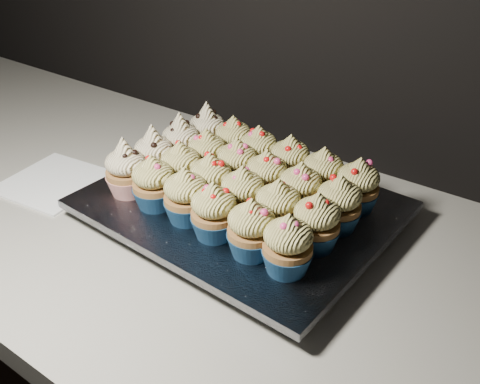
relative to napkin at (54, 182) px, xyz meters
The scene contains 28 objects.
worktop 0.34m from the napkin, ahead, with size 2.44×0.64×0.04m, color beige.
napkin is the anchor object (origin of this frame).
baking_tray 0.33m from the napkin, 16.42° to the left, with size 0.40×0.30×0.02m, color black.
foil_lining 0.34m from the napkin, 16.42° to the left, with size 0.43×0.34×0.01m, color silver.
cupcake_0 0.18m from the napkin, ahead, with size 0.06×0.06×0.10m.
cupcake_1 0.24m from the napkin, ahead, with size 0.06×0.06×0.08m.
cupcake_2 0.30m from the napkin, ahead, with size 0.06×0.06×0.08m.
cupcake_3 0.35m from the napkin, ahead, with size 0.06×0.06×0.08m.
cupcake_4 0.41m from the napkin, ahead, with size 0.06×0.06×0.08m.
cupcake_5 0.47m from the napkin, ahead, with size 0.06×0.06×0.08m.
cupcake_6 0.20m from the napkin, 22.51° to the left, with size 0.06×0.06×0.10m.
cupcake_7 0.25m from the napkin, 16.53° to the left, with size 0.06×0.06×0.08m.
cupcake_8 0.31m from the napkin, 12.70° to the left, with size 0.06×0.06×0.08m.
cupcake_9 0.36m from the napkin, ahead, with size 0.06×0.06×0.08m.
cupcake_10 0.42m from the napkin, ahead, with size 0.06×0.06×0.08m.
cupcake_11 0.47m from the napkin, ahead, with size 0.06×0.06×0.08m.
cupcake_12 0.23m from the napkin, 36.56° to the left, with size 0.06×0.06×0.10m.
cupcake_13 0.28m from the napkin, 28.03° to the left, with size 0.06×0.06×0.08m.
cupcake_14 0.33m from the napkin, 23.42° to the left, with size 0.06×0.06×0.08m.
cupcake_15 0.38m from the napkin, 19.04° to the left, with size 0.06×0.06×0.08m.
cupcake_16 0.43m from the napkin, 16.07° to the left, with size 0.06×0.06×0.08m.
cupcake_17 0.49m from the napkin, 13.97° to the left, with size 0.06×0.06×0.08m.
cupcake_18 0.27m from the napkin, 46.21° to the left, with size 0.06×0.06×0.10m.
cupcake_19 0.31m from the napkin, 38.10° to the left, with size 0.06×0.06×0.08m.
cupcake_20 0.35m from the napkin, 31.68° to the left, with size 0.06×0.06×0.08m.
cupcake_21 0.40m from the napkin, 27.38° to the left, with size 0.06×0.06×0.08m.
cupcake_22 0.45m from the napkin, 23.05° to the left, with size 0.06×0.06×0.08m.
cupcake_23 0.51m from the napkin, 20.54° to the left, with size 0.06×0.06×0.08m.
Camera 1 is at (0.38, 1.19, 1.36)m, focal length 40.00 mm.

